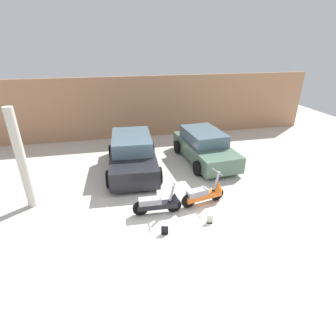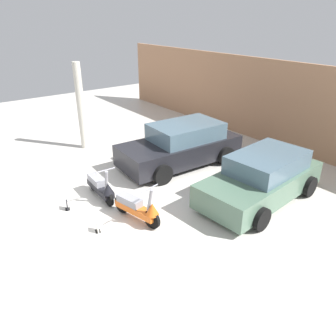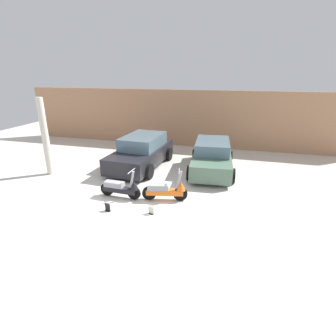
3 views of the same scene
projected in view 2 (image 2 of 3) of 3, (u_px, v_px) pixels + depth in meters
name	position (u px, v px, depth m)	size (l,w,h in m)	color
ground_plane	(91.00, 209.00, 8.83)	(28.00, 28.00, 0.00)	silver
wall_back	(279.00, 105.00, 12.50)	(19.60, 0.12, 3.24)	tan
scooter_front_left	(101.00, 187.00, 9.17)	(1.53, 0.55, 1.06)	black
scooter_front_right	(138.00, 208.00, 8.16)	(1.55, 0.66, 1.09)	black
car_rear_left	(181.00, 145.00, 11.22)	(2.22, 4.30, 1.43)	black
car_rear_center	(262.00, 178.00, 9.07)	(2.16, 4.06, 1.33)	#51705B
placard_near_left_scooter	(67.00, 206.00, 8.75)	(0.20, 0.16, 0.26)	black
placard_near_right_scooter	(98.00, 228.00, 7.86)	(0.20, 0.16, 0.26)	black
support_column_side	(81.00, 107.00, 12.21)	(0.28, 0.28, 3.24)	beige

